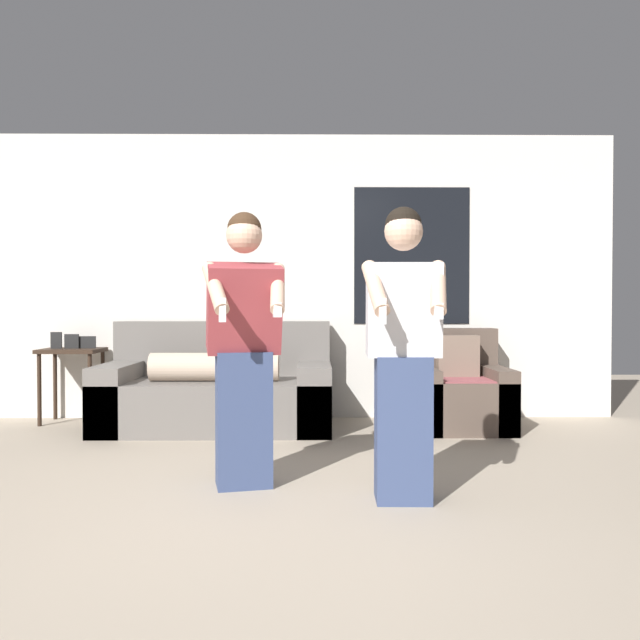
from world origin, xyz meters
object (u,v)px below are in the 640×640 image
object	(u,v)px
side_table	(72,360)
person_right	(403,352)
couch	(218,392)
person_left	(244,349)
armchair	(458,393)

from	to	relation	value
side_table	person_right	world-z (taller)	person_right
couch	person_left	distance (m)	1.93
couch	person_left	bearing A→B (deg)	-76.61
side_table	person_right	size ratio (longest dim) A/B	0.52
side_table	person_right	bearing A→B (deg)	-40.94
person_right	couch	bearing A→B (deg)	122.37
couch	armchair	xyz separation A→B (m)	(2.11, -0.03, -0.01)
couch	person_right	world-z (taller)	person_right
couch	side_table	xyz separation A→B (m)	(-1.37, 0.25, 0.26)
couch	person_right	bearing A→B (deg)	-57.63
side_table	person_left	world-z (taller)	person_left
person_right	side_table	bearing A→B (deg)	139.06
side_table	person_left	bearing A→B (deg)	-48.86
person_right	person_left	bearing A→B (deg)	162.88
couch	armchair	distance (m)	2.11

